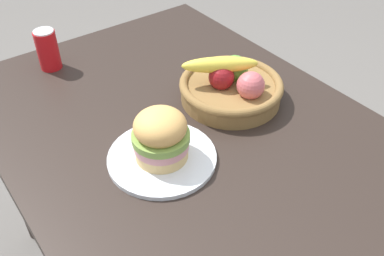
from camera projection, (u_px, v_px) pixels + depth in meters
The scene contains 5 objects.
dining_table at pixel (204, 170), 1.14m from camera, with size 1.40×0.90×0.75m.
plate at pixel (162, 157), 1.03m from camera, with size 0.26×0.26×0.01m, color white.
sandwich at pixel (161, 135), 0.98m from camera, with size 0.14×0.14×0.13m.
soda_can at pixel (48, 50), 1.31m from camera, with size 0.07×0.07×0.13m.
fruit_basket at pixel (231, 86), 1.19m from camera, with size 0.29×0.29×0.14m.
Camera 1 is at (0.63, -0.51, 1.47)m, focal length 40.05 mm.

